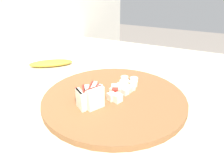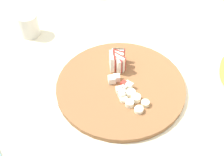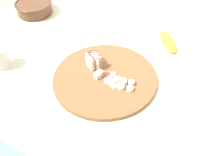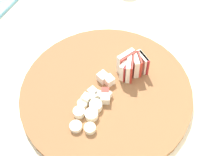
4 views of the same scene
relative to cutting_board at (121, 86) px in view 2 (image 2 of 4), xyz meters
name	(u,v)px [view 2 (image 2 of 4)]	position (x,y,z in m)	size (l,w,h in m)	color
tiled_countertop	(109,140)	(-0.09, 0.01, -0.44)	(1.31, 0.87, 0.88)	beige
tile_backsplash	(193,65)	(-0.09, 0.46, -0.24)	(2.40, 0.04, 1.29)	silver
cutting_board	(121,86)	(0.00, 0.00, 0.00)	(0.39, 0.39, 0.02)	brown
apple_wedge_fan	(117,60)	(-0.07, 0.03, 0.03)	(0.07, 0.07, 0.06)	#B22D23
apple_dice_pile	(120,85)	(0.01, -0.01, 0.02)	(0.09, 0.06, 0.02)	#EFE5CC
banana_slice_rows	(134,100)	(0.08, -0.01, 0.02)	(0.09, 0.06, 0.02)	white
small_jar	(29,25)	(-0.40, -0.12, 0.03)	(0.07, 0.07, 0.08)	beige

